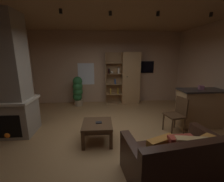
# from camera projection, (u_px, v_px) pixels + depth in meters

# --- Properties ---
(floor) EXTENTS (6.04, 5.67, 0.02)m
(floor) POSITION_uv_depth(u_px,v_px,m) (113.00, 136.00, 3.67)
(floor) COLOR #A37A4C
(floor) RESTS_ON ground
(wall_back) EXTENTS (6.16, 0.06, 2.90)m
(wall_back) POSITION_uv_depth(u_px,v_px,m) (108.00, 68.00, 6.12)
(wall_back) COLOR tan
(wall_back) RESTS_ON ground
(ceiling) EXTENTS (6.04, 5.67, 0.02)m
(ceiling) POSITION_uv_depth(u_px,v_px,m) (113.00, 7.00, 3.00)
(ceiling) COLOR #8E6B47
(window_pane_back) EXTENTS (0.66, 0.01, 0.88)m
(window_pane_back) POSITION_uv_depth(u_px,v_px,m) (86.00, 74.00, 6.07)
(window_pane_back) COLOR white
(stone_fireplace) EXTENTS (1.03, 0.83, 2.90)m
(stone_fireplace) POSITION_uv_depth(u_px,v_px,m) (9.00, 83.00, 3.49)
(stone_fireplace) COLOR gray
(stone_fireplace) RESTS_ON ground
(bookshelf_cabinet) EXTENTS (1.39, 0.41, 2.09)m
(bookshelf_cabinet) POSITION_uv_depth(u_px,v_px,m) (128.00, 79.00, 6.00)
(bookshelf_cabinet) COLOR #A87F51
(bookshelf_cabinet) RESTS_ON ground
(kitchen_bar_counter) EXTENTS (1.45, 0.58, 1.05)m
(kitchen_bar_counter) POSITION_uv_depth(u_px,v_px,m) (204.00, 108.00, 4.09)
(kitchen_bar_counter) COLOR #A87F51
(kitchen_bar_counter) RESTS_ON ground
(tissue_box) EXTENTS (0.15, 0.15, 0.11)m
(tissue_box) POSITION_uv_depth(u_px,v_px,m) (201.00, 87.00, 3.96)
(tissue_box) COLOR #995972
(tissue_box) RESTS_ON kitchen_bar_counter
(leather_couch) EXTENTS (1.67, 1.12, 0.84)m
(leather_couch) POSITION_uv_depth(u_px,v_px,m) (176.00, 161.00, 2.32)
(leather_couch) COLOR #382116
(leather_couch) RESTS_ON ground
(coffee_table) EXTENTS (0.66, 0.68, 0.46)m
(coffee_table) POSITION_uv_depth(u_px,v_px,m) (97.00, 127.00, 3.33)
(coffee_table) COLOR #4C331E
(coffee_table) RESTS_ON ground
(table_book_0) EXTENTS (0.15, 0.11, 0.02)m
(table_book_0) POSITION_uv_depth(u_px,v_px,m) (99.00, 122.00, 3.32)
(table_book_0) COLOR black
(table_book_0) RESTS_ON coffee_table
(dining_chair) EXTENTS (0.49, 0.49, 0.92)m
(dining_chair) POSITION_uv_depth(u_px,v_px,m) (177.00, 113.00, 3.74)
(dining_chair) COLOR #4C331E
(dining_chair) RESTS_ON ground
(potted_floor_plant) EXTENTS (0.41, 0.42, 1.17)m
(potted_floor_plant) POSITION_uv_depth(u_px,v_px,m) (78.00, 90.00, 5.79)
(potted_floor_plant) COLOR #9E896B
(potted_floor_plant) RESTS_ON ground
(wall_mounted_tv) EXTENTS (0.87, 0.06, 0.49)m
(wall_mounted_tv) POSITION_uv_depth(u_px,v_px,m) (143.00, 67.00, 6.15)
(wall_mounted_tv) COLOR black
(track_light_spot_0) EXTENTS (0.07, 0.07, 0.09)m
(track_light_spot_0) POSITION_uv_depth(u_px,v_px,m) (7.00, 11.00, 2.99)
(track_light_spot_0) COLOR black
(track_light_spot_1) EXTENTS (0.07, 0.07, 0.09)m
(track_light_spot_1) POSITION_uv_depth(u_px,v_px,m) (61.00, 11.00, 3.01)
(track_light_spot_1) COLOR black
(track_light_spot_2) EXTENTS (0.07, 0.07, 0.09)m
(track_light_spot_2) POSITION_uv_depth(u_px,v_px,m) (110.00, 14.00, 3.17)
(track_light_spot_2) COLOR black
(track_light_spot_3) EXTENTS (0.07, 0.07, 0.09)m
(track_light_spot_3) POSITION_uv_depth(u_px,v_px,m) (158.00, 14.00, 3.19)
(track_light_spot_3) COLOR black
(track_light_spot_4) EXTENTS (0.07, 0.07, 0.09)m
(track_light_spot_4) POSITION_uv_depth(u_px,v_px,m) (211.00, 15.00, 3.25)
(track_light_spot_4) COLOR black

